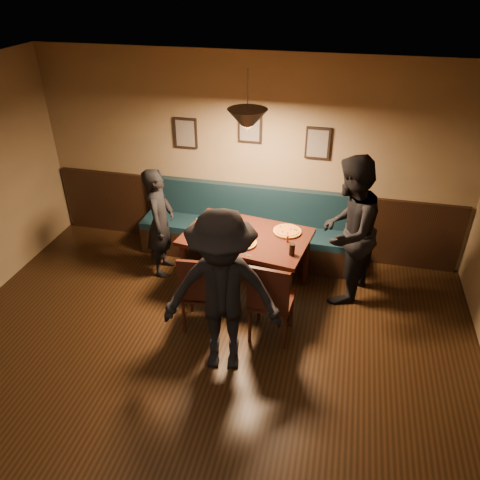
{
  "coord_description": "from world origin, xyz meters",
  "views": [
    {
      "loc": [
        1.24,
        -2.41,
        3.74
      ],
      "look_at": [
        0.19,
        2.08,
        0.95
      ],
      "focal_mm": 34.85,
      "sensor_mm": 36.0,
      "label": 1
    }
  ],
  "objects": [
    {
      "name": "booth_bench",
      "position": [
        0.0,
        3.2,
        0.5
      ],
      "size": [
        3.0,
        0.6,
        1.0
      ],
      "primitive_type": null,
      "color": "#0F232D",
      "rests_on": "ground"
    },
    {
      "name": "soda_glass",
      "position": [
        0.8,
        2.12,
        0.89
      ],
      "size": [
        0.08,
        0.08,
        0.15
      ],
      "primitive_type": "cylinder",
      "rotation": [
        0.0,
        0.0,
        -0.28
      ],
      "color": "black",
      "rests_on": "dining_table"
    },
    {
      "name": "diner_front",
      "position": [
        0.24,
        1.09,
        0.92
      ],
      "size": [
        1.28,
        0.85,
        1.84
      ],
      "primitive_type": "imported",
      "rotation": [
        0.0,
        0.0,
        0.15
      ],
      "color": "black",
      "rests_on": "floor"
    },
    {
      "name": "picture_center",
      "position": [
        0.0,
        3.47,
        1.85
      ],
      "size": [
        0.32,
        0.04,
        0.42
      ],
      "primitive_type": "cube",
      "color": "black",
      "rests_on": "wall_back"
    },
    {
      "name": "pizza_b",
      "position": [
        0.19,
        2.22,
        0.84
      ],
      "size": [
        0.44,
        0.44,
        0.04
      ],
      "primitive_type": "cylinder",
      "rotation": [
        0.0,
        0.0,
        0.35
      ],
      "color": "#C16524",
      "rests_on": "dining_table"
    },
    {
      "name": "diner_right",
      "position": [
        1.4,
        2.58,
        0.95
      ],
      "size": [
        0.97,
        1.1,
        1.89
      ],
      "primitive_type": "imported",
      "rotation": [
        0.0,
        0.0,
        -1.89
      ],
      "color": "black",
      "rests_on": "floor"
    },
    {
      "name": "pizza_c",
      "position": [
        0.67,
        2.61,
        0.84
      ],
      "size": [
        0.4,
        0.4,
        0.04
      ],
      "primitive_type": "cylinder",
      "rotation": [
        0.0,
        0.0,
        0.14
      ],
      "color": "orange",
      "rests_on": "dining_table"
    },
    {
      "name": "chair_near_left",
      "position": [
        -0.15,
        1.65,
        0.51
      ],
      "size": [
        0.49,
        0.49,
        1.02
      ],
      "primitive_type": null,
      "rotation": [
        0.0,
        0.0,
        0.1
      ],
      "color": "black",
      "rests_on": "floor"
    },
    {
      "name": "pizza_a",
      "position": [
        -0.22,
        2.55,
        0.83
      ],
      "size": [
        0.41,
        0.41,
        0.04
      ],
      "primitive_type": "cylinder",
      "rotation": [
        0.0,
        0.0,
        0.23
      ],
      "color": "gold",
      "rests_on": "dining_table"
    },
    {
      "name": "floor",
      "position": [
        0.0,
        0.0,
        0.0
      ],
      "size": [
        7.0,
        7.0,
        0.0
      ],
      "primitive_type": "plane",
      "color": "black",
      "rests_on": "ground"
    },
    {
      "name": "chair_near_right",
      "position": [
        0.66,
        1.65,
        0.52
      ],
      "size": [
        0.49,
        0.49,
        1.04
      ],
      "primitive_type": null,
      "rotation": [
        0.0,
        0.0,
        -0.08
      ],
      "color": "black",
      "rests_on": "floor"
    },
    {
      "name": "picture_left",
      "position": [
        -0.9,
        3.47,
        1.7
      ],
      "size": [
        0.32,
        0.04,
        0.42
      ],
      "primitive_type": "cube",
      "color": "black",
      "rests_on": "wall_back"
    },
    {
      "name": "wainscot",
      "position": [
        0.0,
        3.47,
        0.5
      ],
      "size": [
        5.88,
        0.06,
        1.0
      ],
      "primitive_type": "cube",
      "color": "black",
      "rests_on": "ground"
    },
    {
      "name": "napkin_a",
      "position": [
        -0.44,
        2.67,
        0.82
      ],
      "size": [
        0.22,
        0.22,
        0.01
      ],
      "primitive_type": "cube",
      "rotation": [
        0.0,
        0.0,
        0.5
      ],
      "color": "#1E7338",
      "rests_on": "dining_table"
    },
    {
      "name": "wall_back",
      "position": [
        0.0,
        3.5,
        1.4
      ],
      "size": [
        6.0,
        0.0,
        6.0
      ],
      "primitive_type": "plane",
      "rotation": [
        1.57,
        0.0,
        0.0
      ],
      "color": "#8C704F",
      "rests_on": "ground"
    },
    {
      "name": "diner_left",
      "position": [
        -1.01,
        2.58,
        0.76
      ],
      "size": [
        0.43,
        0.6,
        1.52
      ],
      "primitive_type": "imported",
      "rotation": [
        0.0,
        0.0,
        1.69
      ],
      "color": "black",
      "rests_on": "floor"
    },
    {
      "name": "ceiling",
      "position": [
        0.0,
        0.0,
        2.8
      ],
      "size": [
        7.0,
        7.0,
        0.0
      ],
      "primitive_type": "plane",
      "rotation": [
        3.14,
        0.0,
        0.0
      ],
      "color": "silver",
      "rests_on": "ground"
    },
    {
      "name": "picture_right",
      "position": [
        0.9,
        3.47,
        1.7
      ],
      "size": [
        0.32,
        0.04,
        0.42
      ],
      "primitive_type": "cube",
      "color": "black",
      "rests_on": "wall_back"
    },
    {
      "name": "pendant_lamp",
      "position": [
        0.19,
        2.43,
        2.25
      ],
      "size": [
        0.44,
        0.44,
        0.25
      ],
      "primitive_type": "cone",
      "rotation": [
        3.14,
        0.0,
        0.0
      ],
      "color": "black",
      "rests_on": "ceiling"
    },
    {
      "name": "napkin_b",
      "position": [
        -0.31,
        2.19,
        0.82
      ],
      "size": [
        0.19,
        0.19,
        0.01
      ],
      "primitive_type": "cube",
      "rotation": [
        0.0,
        0.0,
        -0.28
      ],
      "color": "#1E702F",
      "rests_on": "dining_table"
    },
    {
      "name": "cutlery_set",
      "position": [
        0.17,
        2.01,
        0.82
      ],
      "size": [
        0.18,
        0.1,
        0.0
      ],
      "primitive_type": "cube",
      "rotation": [
        0.0,
        0.0,
        1.13
      ],
      "color": "silver",
      "rests_on": "dining_table"
    },
    {
      "name": "tabasco_bottle",
      "position": [
        0.71,
        2.38,
        0.87
      ],
      "size": [
        0.03,
        0.03,
        0.11
      ],
      "primitive_type": "cylinder",
      "rotation": [
        0.0,
        0.0,
        -0.31
      ],
      "color": "maroon",
      "rests_on": "dining_table"
    },
    {
      "name": "dining_table",
      "position": [
        0.19,
        2.43,
        0.41
      ],
      "size": [
        1.65,
        1.2,
        0.82
      ],
      "primitive_type": "cube",
      "rotation": [
        0.0,
        0.0,
        -0.15
      ],
      "color": "black",
      "rests_on": "floor"
    }
  ]
}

